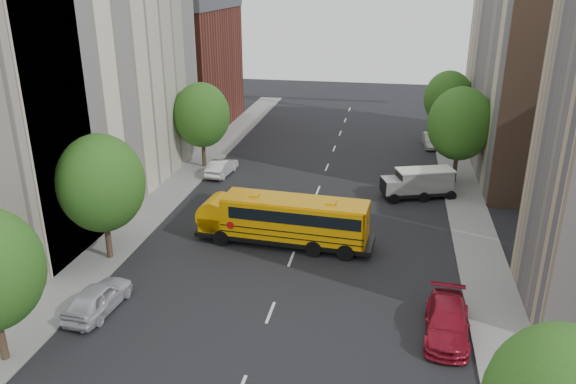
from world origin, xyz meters
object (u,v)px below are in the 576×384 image
(street_tree_1, at_px, (101,183))
(parked_car_5, at_px, (431,140))
(street_tree_2, at_px, (202,115))
(street_tree_4, at_px, (460,124))
(parked_car_3, at_px, (447,321))
(parked_car_4, at_px, (438,179))
(parked_car_0, at_px, (98,298))
(school_bus, at_px, (283,218))
(safari_truck, at_px, (419,183))
(parked_car_1, at_px, (222,167))
(street_tree_5, at_px, (448,99))

(street_tree_1, relative_size, parked_car_5, 1.91)
(street_tree_2, height_order, street_tree_4, street_tree_4)
(street_tree_2, xyz_separation_m, parked_car_5, (20.60, 10.54, -4.14))
(parked_car_3, distance_m, parked_car_4, 21.13)
(street_tree_1, xyz_separation_m, parked_car_5, (20.60, 28.54, -4.27))
(street_tree_4, distance_m, parked_car_0, 31.02)
(school_bus, distance_m, parked_car_4, 16.65)
(parked_car_4, distance_m, parked_car_5, 11.69)
(street_tree_2, xyz_separation_m, parked_car_4, (20.60, -1.15, -4.17))
(street_tree_2, bearing_deg, safari_truck, -12.09)
(street_tree_2, bearing_deg, parked_car_1, -38.24)
(parked_car_5, bearing_deg, parked_car_3, -95.51)
(school_bus, xyz_separation_m, parked_car_3, (9.73, -8.27, -1.07))
(school_bus, relative_size, parked_car_3, 2.27)
(street_tree_2, bearing_deg, street_tree_5, 28.61)
(street_tree_2, height_order, safari_truck, street_tree_2)
(street_tree_1, xyz_separation_m, street_tree_4, (22.00, 18.00, 0.12))
(street_tree_5, distance_m, parked_car_4, 13.83)
(parked_car_1, bearing_deg, safari_truck, 177.82)
(safari_truck, bearing_deg, street_tree_2, 148.75)
(street_tree_4, height_order, parked_car_4, street_tree_4)
(street_tree_4, distance_m, parked_car_5, 11.50)
(street_tree_4, xyz_separation_m, parked_car_5, (-1.40, 10.54, -4.39))
(street_tree_4, height_order, school_bus, street_tree_4)
(parked_car_4, height_order, parked_car_5, parked_car_5)
(parked_car_3, height_order, parked_car_4, parked_car_3)
(street_tree_5, xyz_separation_m, parked_car_4, (-1.40, -13.15, -4.05))
(parked_car_1, bearing_deg, street_tree_5, -139.54)
(school_bus, relative_size, safari_truck, 2.03)
(street_tree_1, bearing_deg, street_tree_2, 90.00)
(parked_car_3, bearing_deg, street_tree_4, 88.42)
(parked_car_0, bearing_deg, parked_car_1, -86.10)
(safari_truck, distance_m, parked_car_5, 14.70)
(street_tree_5, distance_m, parked_car_0, 40.82)
(school_bus, xyz_separation_m, parked_car_5, (10.53, 24.53, -1.13))
(school_bus, bearing_deg, street_tree_5, 69.33)
(street_tree_5, bearing_deg, safari_truck, -100.86)
(street_tree_2, bearing_deg, street_tree_4, 0.00)
(street_tree_5, distance_m, parked_car_5, 4.50)
(parked_car_0, bearing_deg, street_tree_1, -64.25)
(safari_truck, bearing_deg, parked_car_1, 152.93)
(street_tree_1, bearing_deg, parked_car_1, 82.32)
(parked_car_0, bearing_deg, school_bus, -125.76)
(street_tree_5, xyz_separation_m, parked_car_5, (-1.40, -1.46, -4.02))
(parked_car_4, bearing_deg, street_tree_4, 40.31)
(safari_truck, bearing_deg, street_tree_1, -162.77)
(school_bus, xyz_separation_m, parked_car_1, (-7.87, 12.26, -1.11))
(street_tree_2, distance_m, school_bus, 17.50)
(street_tree_1, height_order, parked_car_1, street_tree_1)
(street_tree_2, height_order, street_tree_5, street_tree_2)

